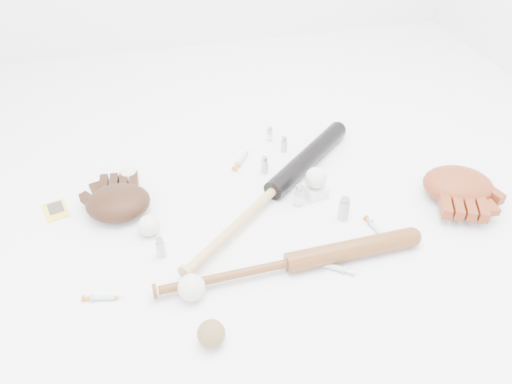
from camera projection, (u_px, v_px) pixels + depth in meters
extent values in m
plane|color=white|center=(265.00, 216.00, 1.72)|extent=(3.00, 3.00, 0.00)
cube|color=yellow|center=(56.00, 211.00, 1.73)|extent=(0.10, 0.12, 0.01)
cube|color=white|center=(315.00, 191.00, 1.79)|extent=(0.09, 0.09, 0.04)
sphere|color=silver|center=(316.00, 178.00, 1.75)|extent=(0.08, 0.08, 0.08)
sphere|color=silver|center=(149.00, 225.00, 1.63)|extent=(0.07, 0.07, 0.07)
sphere|color=silver|center=(129.00, 177.00, 1.83)|extent=(0.08, 0.08, 0.08)
sphere|color=silver|center=(191.00, 288.00, 1.42)|extent=(0.08, 0.08, 0.08)
sphere|color=olive|center=(211.00, 334.00, 1.31)|extent=(0.08, 0.08, 0.08)
cylinder|color=#AAB3BB|center=(270.00, 134.00, 2.06)|extent=(0.02, 0.02, 0.06)
cylinder|color=#AAB3BB|center=(284.00, 144.00, 2.00)|extent=(0.03, 0.03, 0.06)
cylinder|color=#AAB3BB|center=(299.00, 195.00, 1.74)|extent=(0.03, 0.03, 0.08)
cylinder|color=#AAB3BB|center=(344.00, 209.00, 1.68)|extent=(0.04, 0.04, 0.09)
cylinder|color=#AAB3BB|center=(161.00, 247.00, 1.55)|extent=(0.03, 0.03, 0.07)
cylinder|color=#AAB3BB|center=(265.00, 165.00, 1.89)|extent=(0.03, 0.03, 0.07)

